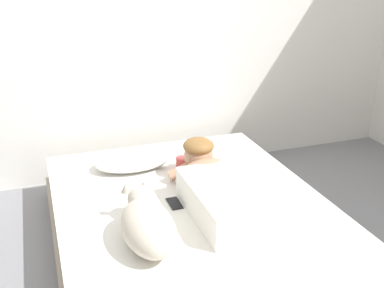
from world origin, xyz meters
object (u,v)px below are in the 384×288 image
(bed, at_px, (193,227))
(dog, at_px, (147,223))
(person_lying, at_px, (220,186))
(cell_phone, at_px, (174,203))
(coffee_cup, at_px, (183,162))
(pillow, at_px, (132,160))

(bed, xyz_separation_m, dog, (-0.34, -0.27, 0.26))
(person_lying, height_order, cell_phone, person_lying)
(cell_phone, bearing_deg, coffee_cup, 66.12)
(bed, relative_size, person_lying, 2.21)
(person_lying, bearing_deg, coffee_cup, 95.32)
(pillow, distance_m, person_lying, 0.75)
(bed, distance_m, person_lying, 0.30)
(bed, height_order, dog, dog)
(dog, bearing_deg, coffee_cup, 60.22)
(person_lying, distance_m, dog, 0.55)
(cell_phone, bearing_deg, bed, -22.81)
(bed, relative_size, coffee_cup, 16.28)
(pillow, relative_size, person_lying, 0.57)
(pillow, bearing_deg, bed, -70.31)
(bed, distance_m, pillow, 0.69)
(bed, height_order, person_lying, person_lying)
(dog, xyz_separation_m, coffee_cup, (0.45, 0.78, -0.07))
(pillow, xyz_separation_m, person_lying, (0.37, -0.65, 0.05))
(person_lying, height_order, dog, person_lying)
(coffee_cup, relative_size, cell_phone, 0.89)
(dog, bearing_deg, pillow, 82.22)
(pillow, xyz_separation_m, cell_phone, (0.12, -0.57, -0.05))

